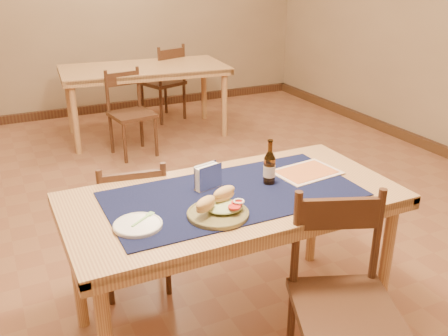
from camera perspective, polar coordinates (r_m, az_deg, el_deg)
name	(u,v)px	position (r m, az deg, el deg)	size (l,w,h in m)	color
room	(170,34)	(2.91, -6.19, 14.94)	(6.04, 7.04, 2.84)	brown
main_table	(233,210)	(2.42, 1.03, -4.81)	(1.60, 0.80, 0.75)	tan
placemat	(233,194)	(2.38, 1.04, -2.99)	(1.20, 0.60, 0.01)	#0F1438
baseboard	(178,242)	(3.37, -5.23, -8.45)	(6.00, 7.00, 0.10)	#432A17
back_table	(144,74)	(5.43, -9.09, 10.53)	(1.78, 1.00, 0.75)	tan
chair_main_far	(133,222)	(2.86, -10.32, -6.14)	(0.43, 0.43, 0.82)	#432A17
chair_main_near	(342,298)	(2.23, 13.35, -14.26)	(0.54, 0.54, 0.90)	#432A17
chair_back_near	(130,112)	(4.94, -10.67, 6.34)	(0.43, 0.43, 0.83)	#432A17
chair_back_far	(165,81)	(6.00, -6.79, 9.82)	(0.53, 0.53, 0.90)	#432A17
sandwich_plate	(219,209)	(2.18, -0.56, -4.68)	(0.27, 0.27, 0.10)	olive
side_plate	(138,225)	(2.12, -9.82, -6.39)	(0.21, 0.21, 0.02)	silver
fork	(144,218)	(2.16, -9.09, -5.66)	(0.13, 0.10, 0.00)	#7ABE68
beer_bottle	(269,167)	(2.47, 5.21, 0.06)	(0.06, 0.06, 0.23)	#4C2C0D
napkin_holder	(208,177)	(2.41, -1.84, -1.07)	(0.15, 0.08, 0.13)	silver
menu_card	(306,172)	(2.65, 9.41, -0.45)	(0.35, 0.28, 0.01)	beige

